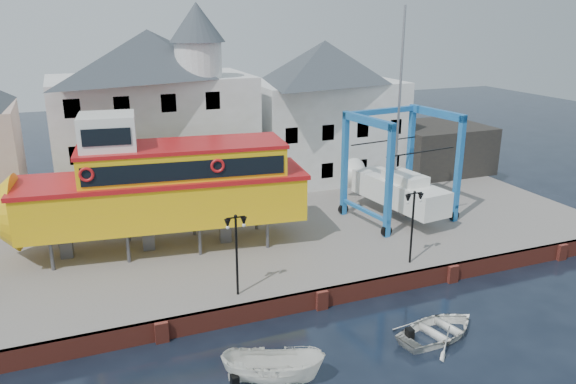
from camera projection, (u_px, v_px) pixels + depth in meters
name	position (u px, v px, depth m)	size (l,w,h in m)	color
ground	(321.00, 308.00, 28.43)	(140.00, 140.00, 0.00)	black
hardstanding	(252.00, 226.00, 38.00)	(44.00, 22.00, 1.00)	slate
quay_wall	(320.00, 299.00, 28.37)	(44.00, 0.47, 1.00)	maroon
building_white_main	(155.00, 113.00, 40.73)	(14.00, 8.30, 14.00)	silver
building_white_right	(324.00, 110.00, 46.40)	(12.00, 8.00, 11.20)	silver
shed_dark	(436.00, 148.00, 49.27)	(8.00, 7.00, 4.00)	black
lamp_post_left	(236.00, 235.00, 26.80)	(1.12, 0.32, 4.20)	black
lamp_post_right	(413.00, 209.00, 30.34)	(1.12, 0.32, 4.20)	black
tour_boat	(145.00, 187.00, 31.94)	(18.93, 6.60, 8.07)	#59595E
travel_lift	(391.00, 182.00, 38.21)	(7.01, 9.33, 13.76)	#1C51A5
motorboat_a	(273.00, 382.00, 22.72)	(1.58, 4.20, 1.62)	white
motorboat_b	(438.00, 336.00, 25.98)	(3.11, 4.36, 0.90)	white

